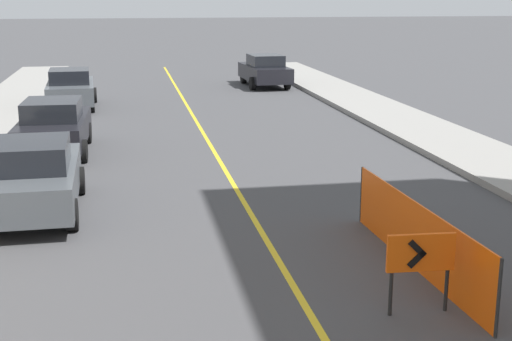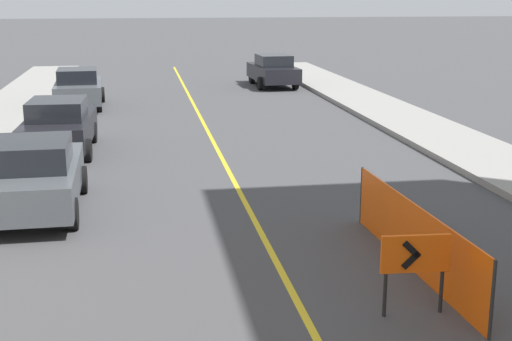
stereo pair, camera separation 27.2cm
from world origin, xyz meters
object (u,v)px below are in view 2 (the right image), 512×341
at_px(parked_car_curb_mid, 59,126).
at_px(parked_car_curb_far, 78,88).
at_px(arrow_barricade_primary, 415,258).
at_px(parked_car_curb_near, 34,176).
at_px(parked_car_opposite_side, 273,70).

xyz_separation_m(parked_car_curb_mid, parked_car_curb_far, (-0.10, 8.65, 0.00)).
height_order(arrow_barricade_primary, parked_car_curb_mid, parked_car_curb_mid).
relative_size(parked_car_curb_near, parked_car_curb_far, 0.99).
height_order(parked_car_curb_near, parked_car_curb_far, same).
relative_size(parked_car_curb_near, parked_car_curb_mid, 1.00).
bearing_deg(parked_car_curb_far, parked_car_curb_mid, -91.94).
distance_m(parked_car_curb_near, parked_car_opposite_side, 21.80).
relative_size(parked_car_curb_mid, parked_car_curb_far, 0.99).
height_order(arrow_barricade_primary, parked_car_curb_near, parked_car_curb_near).
distance_m(arrow_barricade_primary, parked_car_curb_far, 21.50).
bearing_deg(parked_car_curb_far, parked_car_opposite_side, 27.98).
relative_size(parked_car_curb_near, parked_car_opposite_side, 0.99).
relative_size(arrow_barricade_primary, parked_car_curb_far, 0.28).
distance_m(arrow_barricade_primary, parked_car_opposite_side, 26.09).
height_order(parked_car_curb_mid, parked_car_curb_far, same).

